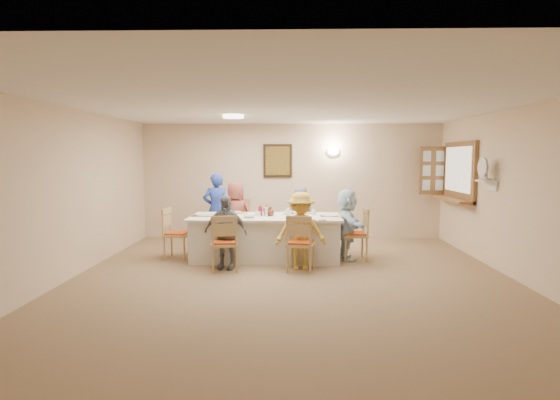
{
  "coord_description": "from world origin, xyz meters",
  "views": [
    {
      "loc": [
        -0.03,
        -6.03,
        1.79
      ],
      "look_at": [
        -0.2,
        1.4,
        1.05
      ],
      "focal_mm": 28.0,
      "sensor_mm": 36.0,
      "label": 1
    }
  ],
  "objects_px": {
    "chair_back_left": "(237,224)",
    "chair_front_left": "(224,242)",
    "diner_back_right": "(299,219)",
    "chair_front_right": "(301,243)",
    "desk_fan": "(485,172)",
    "dining_table": "(265,237)",
    "chair_left_end": "(177,233)",
    "diner_right_end": "(347,224)",
    "chair_back_right": "(299,226)",
    "chair_right_end": "(354,234)",
    "serving_hatch": "(459,172)",
    "diner_front_right": "(301,231)",
    "condiment_ketchup": "(260,210)",
    "diner_front_left": "(225,232)",
    "diner_back_left": "(236,216)",
    "caregiver": "(217,209)"
  },
  "relations": [
    {
      "from": "diner_back_right",
      "to": "chair_right_end",
      "type": "bearing_deg",
      "value": 140.12
    },
    {
      "from": "desk_fan",
      "to": "diner_back_right",
      "type": "relative_size",
      "value": 0.24
    },
    {
      "from": "chair_front_right",
      "to": "condiment_ketchup",
      "type": "xyz_separation_m",
      "value": [
        -0.69,
        0.85,
        0.41
      ]
    },
    {
      "from": "caregiver",
      "to": "condiment_ketchup",
      "type": "xyz_separation_m",
      "value": [
        0.96,
        -1.1,
        0.13
      ]
    },
    {
      "from": "chair_front_left",
      "to": "diner_front_left",
      "type": "xyz_separation_m",
      "value": [
        0.0,
        0.12,
        0.14
      ]
    },
    {
      "from": "serving_hatch",
      "to": "diner_front_right",
      "type": "relative_size",
      "value": 1.21
    },
    {
      "from": "serving_hatch",
      "to": "diner_right_end",
      "type": "xyz_separation_m",
      "value": [
        -2.25,
        -0.9,
        -0.88
      ]
    },
    {
      "from": "chair_back_left",
      "to": "chair_front_left",
      "type": "relative_size",
      "value": 1.09
    },
    {
      "from": "serving_hatch",
      "to": "diner_back_right",
      "type": "bearing_deg",
      "value": -175.81
    },
    {
      "from": "chair_front_left",
      "to": "diner_back_right",
      "type": "height_order",
      "value": "diner_back_right"
    },
    {
      "from": "desk_fan",
      "to": "chair_front_left",
      "type": "distance_m",
      "value": 4.31
    },
    {
      "from": "chair_back_left",
      "to": "diner_front_right",
      "type": "xyz_separation_m",
      "value": [
        1.2,
        -1.48,
        0.13
      ]
    },
    {
      "from": "serving_hatch",
      "to": "diner_front_left",
      "type": "bearing_deg",
      "value": -159.63
    },
    {
      "from": "chair_front_left",
      "to": "diner_back_right",
      "type": "relative_size",
      "value": 0.73
    },
    {
      "from": "chair_left_end",
      "to": "diner_back_right",
      "type": "bearing_deg",
      "value": -67.32
    },
    {
      "from": "chair_right_end",
      "to": "diner_front_left",
      "type": "relative_size",
      "value": 0.77
    },
    {
      "from": "chair_back_left",
      "to": "chair_front_right",
      "type": "height_order",
      "value": "chair_back_left"
    },
    {
      "from": "diner_right_end",
      "to": "chair_left_end",
      "type": "bearing_deg",
      "value": 85.27
    },
    {
      "from": "diner_back_left",
      "to": "diner_right_end",
      "type": "relative_size",
      "value": 1.07
    },
    {
      "from": "diner_back_left",
      "to": "diner_front_right",
      "type": "relative_size",
      "value": 1.07
    },
    {
      "from": "desk_fan",
      "to": "diner_front_left",
      "type": "bearing_deg",
      "value": -176.77
    },
    {
      "from": "diner_back_left",
      "to": "diner_back_right",
      "type": "height_order",
      "value": "diner_back_left"
    },
    {
      "from": "chair_front_left",
      "to": "diner_front_left",
      "type": "height_order",
      "value": "diner_front_left"
    },
    {
      "from": "dining_table",
      "to": "chair_front_left",
      "type": "distance_m",
      "value": 1.0
    },
    {
      "from": "chair_back_left",
      "to": "diner_back_left",
      "type": "bearing_deg",
      "value": -81.15
    },
    {
      "from": "chair_right_end",
      "to": "chair_back_right",
      "type": "bearing_deg",
      "value": -132.22
    },
    {
      "from": "chair_back_right",
      "to": "chair_right_end",
      "type": "xyz_separation_m",
      "value": [
        0.95,
        -0.8,
        -0.01
      ]
    },
    {
      "from": "serving_hatch",
      "to": "diner_front_right",
      "type": "xyz_separation_m",
      "value": [
        -3.07,
        -1.58,
        -0.88
      ]
    },
    {
      "from": "chair_back_left",
      "to": "diner_front_right",
      "type": "height_order",
      "value": "diner_front_right"
    },
    {
      "from": "diner_front_left",
      "to": "diner_front_right",
      "type": "height_order",
      "value": "diner_front_right"
    },
    {
      "from": "diner_front_left",
      "to": "condiment_ketchup",
      "type": "height_order",
      "value": "diner_front_left"
    },
    {
      "from": "dining_table",
      "to": "diner_front_left",
      "type": "distance_m",
      "value": 0.93
    },
    {
      "from": "chair_back_left",
      "to": "diner_front_left",
      "type": "xyz_separation_m",
      "value": [
        0.0,
        -1.48,
        0.1
      ]
    },
    {
      "from": "diner_back_right",
      "to": "chair_front_right",
      "type": "bearing_deg",
      "value": 85.71
    },
    {
      "from": "dining_table",
      "to": "chair_left_end",
      "type": "bearing_deg",
      "value": 180.0
    },
    {
      "from": "desk_fan",
      "to": "chair_front_left",
      "type": "xyz_separation_m",
      "value": [
        -4.16,
        -0.35,
        -1.1
      ]
    },
    {
      "from": "serving_hatch",
      "to": "chair_right_end",
      "type": "height_order",
      "value": "serving_hatch"
    },
    {
      "from": "chair_back_right",
      "to": "chair_front_left",
      "type": "xyz_separation_m",
      "value": [
        -1.2,
        -1.6,
        -0.02
      ]
    },
    {
      "from": "desk_fan",
      "to": "chair_front_right",
      "type": "xyz_separation_m",
      "value": [
        -2.96,
        -0.35,
        -1.1
      ]
    },
    {
      "from": "condiment_ketchup",
      "to": "chair_back_left",
      "type": "bearing_deg",
      "value": 123.83
    },
    {
      "from": "chair_left_end",
      "to": "chair_right_end",
      "type": "height_order",
      "value": "chair_right_end"
    },
    {
      "from": "serving_hatch",
      "to": "chair_front_right",
      "type": "relative_size",
      "value": 1.66
    },
    {
      "from": "diner_right_end",
      "to": "chair_front_right",
      "type": "bearing_deg",
      "value": 129.57
    },
    {
      "from": "chair_front_right",
      "to": "serving_hatch",
      "type": "bearing_deg",
      "value": -139.62
    },
    {
      "from": "chair_right_end",
      "to": "caregiver",
      "type": "distance_m",
      "value": 2.86
    },
    {
      "from": "chair_back_right",
      "to": "condiment_ketchup",
      "type": "xyz_separation_m",
      "value": [
        -0.69,
        -0.75,
        0.4
      ]
    },
    {
      "from": "dining_table",
      "to": "diner_right_end",
      "type": "distance_m",
      "value": 1.44
    },
    {
      "from": "chair_front_left",
      "to": "caregiver",
      "type": "xyz_separation_m",
      "value": [
        -0.45,
        1.95,
        0.28
      ]
    },
    {
      "from": "diner_back_right",
      "to": "diner_right_end",
      "type": "xyz_separation_m",
      "value": [
        0.82,
        -0.68,
        -0.0
      ]
    },
    {
      "from": "dining_table",
      "to": "chair_back_right",
      "type": "height_order",
      "value": "chair_back_right"
    }
  ]
}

